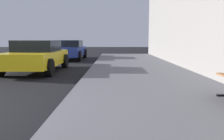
{
  "coord_description": "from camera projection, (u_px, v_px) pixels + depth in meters",
  "views": [
    {
      "loc": [
        2.96,
        -3.59,
        1.29
      ],
      "look_at": [
        2.93,
        1.95,
        0.58
      ],
      "focal_mm": 37.77,
      "sensor_mm": 36.0,
      "label": 1
    }
  ],
  "objects": [
    {
      "name": "sidewalk",
      "position": [
        179.0,
        118.0,
        3.71
      ],
      "size": [
        4.0,
        32.0,
        0.15
      ],
      "primitive_type": "cube",
      "color": "#5B5B60",
      "rests_on": "ground_plane"
    },
    {
      "name": "car_yellow",
      "position": [
        37.0,
        56.0,
        9.62
      ],
      "size": [
        2.0,
        4.1,
        1.27
      ],
      "rotation": [
        0.0,
        0.0,
        3.14
      ],
      "color": "yellow",
      "rests_on": "ground_plane"
    },
    {
      "name": "car_blue",
      "position": [
        69.0,
        50.0,
        15.68
      ],
      "size": [
        1.99,
        4.38,
        1.27
      ],
      "rotation": [
        0.0,
        0.0,
        3.14
      ],
      "color": "#233899",
      "rests_on": "ground_plane"
    }
  ]
}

